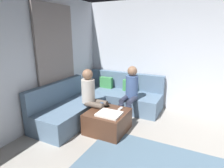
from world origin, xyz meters
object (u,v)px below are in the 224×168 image
Objects in this scene: game_remote at (120,109)px; person_on_couch_back at (130,91)px; ottoman at (108,121)px; person_on_couch_side at (92,95)px; sectional_couch at (100,102)px; coffee_mug at (102,104)px.

game_remote is 0.59m from person_on_couch_back.
ottoman is 0.63× the size of person_on_couch_side.
game_remote is at bearing -32.89° from sectional_couch.
person_on_couch_side is at bearing -75.58° from sectional_couch.
person_on_couch_back reaches higher than sectional_couch.
sectional_couch is 26.84× the size of coffee_mug.
sectional_couch is 0.70m from person_on_couch_side.
coffee_mug is 0.08× the size of person_on_couch_side.
person_on_couch_back is 0.88m from person_on_couch_side.
person_on_couch_side is (-0.61, -0.63, 0.00)m from person_on_couch_back.
sectional_couch is at bearing 147.11° from game_remote.
coffee_mug is 0.29m from person_on_couch_side.
game_remote is (0.18, 0.22, 0.22)m from ottoman.
person_on_couch_back and person_on_couch_side have the same top height.
coffee_mug is at bearing 56.03° from person_on_couch_back.
person_on_couch_side is (-0.21, -0.04, 0.19)m from coffee_mug.
coffee_mug is (-0.22, 0.18, 0.26)m from ottoman.
ottoman is at bearing -50.75° from sectional_couch.
ottoman is 0.36m from game_remote.
game_remote is at bearing 5.71° from coffee_mug.
ottoman is (0.58, -0.71, -0.07)m from sectional_couch.
coffee_mug is 0.40m from game_remote.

